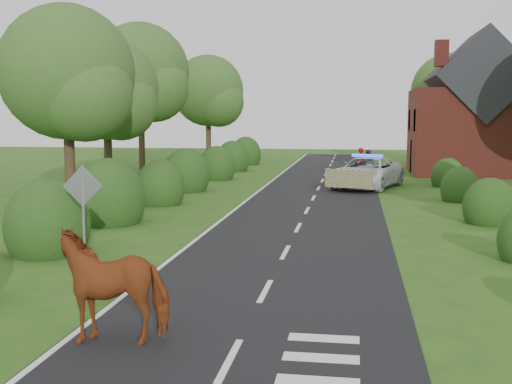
% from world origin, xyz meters
% --- Properties ---
extents(ground, '(120.00, 120.00, 0.00)m').
position_xyz_m(ground, '(0.00, 0.00, 0.00)').
color(ground, '#2A4E19').
extents(road, '(6.00, 70.00, 0.02)m').
position_xyz_m(road, '(0.00, 15.00, 0.01)').
color(road, black).
rests_on(road, ground).
extents(road_markings, '(4.96, 70.00, 0.01)m').
position_xyz_m(road_markings, '(-1.60, 12.93, 0.03)').
color(road_markings, white).
rests_on(road_markings, road).
extents(hedgerow_left, '(2.75, 50.41, 3.00)m').
position_xyz_m(hedgerow_left, '(-6.51, 11.69, 0.75)').
color(hedgerow_left, '#153911').
rests_on(hedgerow_left, ground).
extents(hedgerow_right, '(2.10, 45.78, 2.10)m').
position_xyz_m(hedgerow_right, '(6.60, 11.21, 0.55)').
color(hedgerow_right, '#153911').
rests_on(hedgerow_right, ground).
extents(tree_left_a, '(5.74, 5.60, 8.38)m').
position_xyz_m(tree_left_a, '(-9.75, 11.86, 5.34)').
color(tree_left_a, '#332316').
rests_on(tree_left_a, ground).
extents(tree_left_b, '(5.74, 5.60, 8.07)m').
position_xyz_m(tree_left_b, '(-11.25, 19.86, 5.04)').
color(tree_left_b, '#332316').
rests_on(tree_left_b, ground).
extents(tree_left_c, '(6.97, 6.80, 10.22)m').
position_xyz_m(tree_left_c, '(-12.70, 29.83, 6.53)').
color(tree_left_c, '#332316').
rests_on(tree_left_c, ground).
extents(tree_left_d, '(6.15, 6.00, 8.89)m').
position_xyz_m(tree_left_d, '(-10.23, 39.85, 5.64)').
color(tree_left_d, '#332316').
rests_on(tree_left_d, ground).
extents(tree_right_c, '(6.15, 6.00, 8.58)m').
position_xyz_m(tree_right_c, '(9.27, 37.85, 5.34)').
color(tree_right_c, '#332316').
rests_on(tree_right_c, ground).
extents(road_sign, '(1.06, 0.08, 2.53)m').
position_xyz_m(road_sign, '(-5.00, 2.00, 1.65)').
color(road_sign, gray).
rests_on(road_sign, ground).
extents(house, '(8.00, 7.40, 9.17)m').
position_xyz_m(house, '(9.49, 30.00, 3.79)').
color(house, maroon).
rests_on(house, ground).
extents(cow, '(2.47, 1.70, 1.60)m').
position_xyz_m(cow, '(-2.16, -3.20, 0.80)').
color(cow, maroon).
rests_on(cow, ground).
extents(police_van, '(4.40, 6.42, 1.78)m').
position_xyz_m(police_van, '(2.50, 20.77, 0.82)').
color(police_van, silver).
rests_on(police_van, ground).
extents(pedestrian_red, '(0.77, 0.65, 1.79)m').
position_xyz_m(pedestrian_red, '(2.19, 27.57, 0.89)').
color(pedestrian_red, '#A6080D').
rests_on(pedestrian_red, ground).
extents(pedestrian_purple, '(0.97, 0.85, 1.67)m').
position_xyz_m(pedestrian_purple, '(2.65, 27.51, 0.84)').
color(pedestrian_purple, '#612565').
rests_on(pedestrian_purple, ground).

